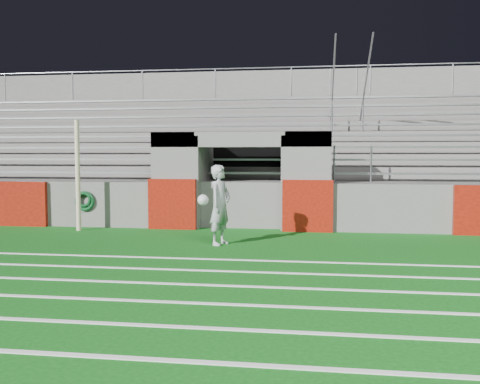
# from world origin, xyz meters

# --- Properties ---
(ground) EXTENTS (90.00, 90.00, 0.00)m
(ground) POSITION_xyz_m (0.00, 0.00, 0.00)
(ground) COLOR #0D5111
(ground) RESTS_ON ground
(field_post) EXTENTS (0.12, 0.12, 2.90)m
(field_post) POSITION_xyz_m (-4.18, 2.34, 1.45)
(field_post) COLOR beige
(field_post) RESTS_ON ground
(field_markings) EXTENTS (28.00, 8.09, 0.01)m
(field_markings) POSITION_xyz_m (0.00, -5.00, 0.01)
(field_markings) COLOR white
(field_markings) RESTS_ON ground
(stadium_structure) EXTENTS (26.00, 8.48, 5.42)m
(stadium_structure) POSITION_xyz_m (0.00, 7.97, 1.49)
(stadium_structure) COLOR #595754
(stadium_structure) RESTS_ON ground
(goalkeeper_with_ball) EXTENTS (0.79, 0.75, 1.77)m
(goalkeeper_with_ball) POSITION_xyz_m (-0.09, 0.68, 0.89)
(goalkeeper_with_ball) COLOR #A2A7AB
(goalkeeper_with_ball) RESTS_ON ground
(hose_coil) EXTENTS (0.56, 0.14, 0.56)m
(hose_coil) POSITION_xyz_m (-4.28, 2.93, 0.74)
(hose_coil) COLOR #0D441F
(hose_coil) RESTS_ON ground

